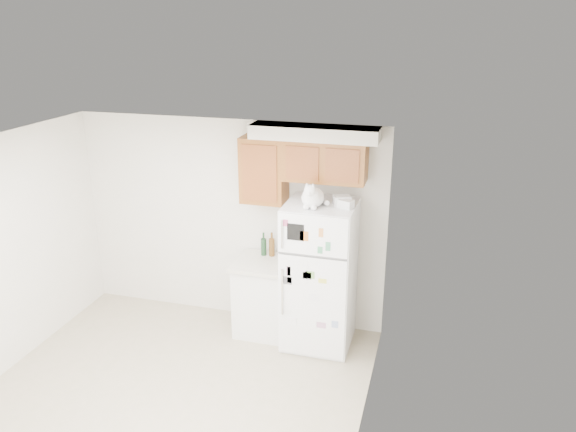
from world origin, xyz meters
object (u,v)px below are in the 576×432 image
at_px(storage_box_back, 342,200).
at_px(refrigerator, 319,276).
at_px(bottle_green, 264,244).
at_px(bottle_amber, 272,244).
at_px(storage_box_front, 346,204).
at_px(cat, 312,197).
at_px(base_counter, 263,296).

bearing_deg(storage_box_back, refrigerator, 168.31).
xyz_separation_m(storage_box_back, bottle_green, (-0.95, 0.19, -0.69)).
bearing_deg(bottle_amber, storage_box_front, -17.88).
distance_m(cat, storage_box_back, 0.34).
relative_size(refrigerator, bottle_amber, 5.79).
xyz_separation_m(cat, storage_box_front, (0.35, 0.07, -0.07)).
relative_size(refrigerator, storage_box_front, 11.33).
bearing_deg(refrigerator, base_counter, 173.90).
bearing_deg(base_counter, cat, -17.46).
bearing_deg(storage_box_back, cat, -172.52).
xyz_separation_m(storage_box_front, bottle_green, (-1.01, 0.29, -0.68)).
height_order(refrigerator, storage_box_front, storage_box_front).
distance_m(refrigerator, storage_box_back, 0.93).
bearing_deg(refrigerator, cat, -117.88).
distance_m(base_counter, cat, 1.50).
xyz_separation_m(refrigerator, storage_box_front, (0.28, -0.05, 0.89)).
distance_m(storage_box_front, bottle_amber, 1.17).
bearing_deg(bottle_green, storage_box_front, -15.94).
height_order(base_counter, bottle_amber, bottle_amber).
distance_m(cat, bottle_green, 1.07).
height_order(cat, storage_box_front, cat).
distance_m(base_counter, storage_box_back, 1.58).
relative_size(base_counter, storage_box_back, 5.11).
bearing_deg(refrigerator, bottle_amber, 159.03).
relative_size(bottle_green, bottle_amber, 0.96).
distance_m(storage_box_back, bottle_amber, 1.11).
height_order(base_counter, storage_box_back, storage_box_back).
bearing_deg(bottle_amber, base_counter, -109.25).
bearing_deg(base_counter, bottle_green, 104.31).
height_order(base_counter, bottle_green, bottle_green).
distance_m(storage_box_back, bottle_green, 1.19).
height_order(bottle_green, bottle_amber, bottle_amber).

